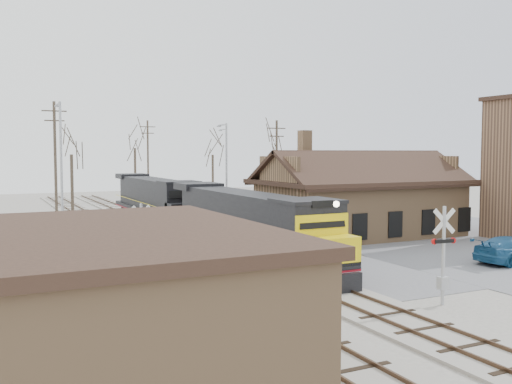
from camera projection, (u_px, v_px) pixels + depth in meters
ground at (306, 284)px, 27.10m from camera, size 140.00×140.00×0.00m
road at (306, 284)px, 27.10m from camera, size 60.00×9.00×0.03m
parking_lot at (503, 245)px, 38.60m from camera, size 22.00×26.00×0.03m
track_main at (197, 240)px, 40.53m from camera, size 3.40×90.00×0.24m
track_siding at (134, 244)px, 38.55m from camera, size 3.40×90.00×0.24m
depot at (360, 204)px, 42.96m from camera, size 15.20×9.31×7.90m
commercial_building at (23, 319)px, 14.07m from camera, size 12.40×10.40×4.30m
locomotive_lead at (250, 224)px, 32.47m from camera, size 2.78×18.63×4.13m
locomotive_trailing at (156, 200)px, 49.40m from camera, size 2.78×18.63×3.91m
crossbuck_near at (443, 259)px, 23.34m from camera, size 1.17×0.31×4.09m
crossbuck_far at (142, 243)px, 28.33m from camera, size 1.07×0.28×3.75m
streetlight_a at (61, 164)px, 39.91m from camera, size 0.25×2.04×9.80m
streetlight_b at (226, 168)px, 49.99m from camera, size 0.25×2.04×8.80m
streetlight_c at (226, 163)px, 64.35m from camera, size 0.25×2.04×8.97m
utility_pole_a at (55, 162)px, 47.71m from camera, size 2.00×0.24×10.52m
utility_pole_b at (148, 160)px, 71.58m from camera, size 2.00×0.24×10.27m
utility_pole_c at (277, 165)px, 57.81m from camera, size 2.00×0.24×9.50m
tree_b at (71, 145)px, 57.88m from camera, size 4.04×4.04×9.91m
tree_c at (135, 139)px, 73.93m from camera, size 4.56×4.56×11.17m
tree_d at (213, 147)px, 72.28m from camera, size 3.98×3.98×9.75m
tree_e at (275, 142)px, 68.48m from camera, size 4.31×4.31×10.55m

